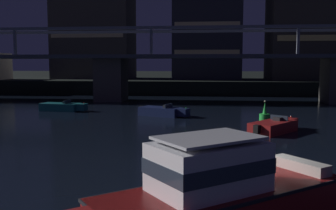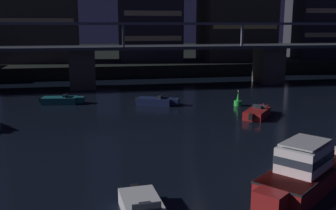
{
  "view_description": "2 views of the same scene",
  "coord_description": "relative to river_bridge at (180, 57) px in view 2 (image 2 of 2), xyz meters",
  "views": [
    {
      "loc": [
        -1.72,
        -13.64,
        4.87
      ],
      "look_at": [
        -4.77,
        15.74,
        1.72
      ],
      "focal_mm": 41.58,
      "sensor_mm": 36.0,
      "label": 1
    },
    {
      "loc": [
        -12.89,
        -21.23,
        9.02
      ],
      "look_at": [
        -6.03,
        14.59,
        1.52
      ],
      "focal_mm": 41.7,
      "sensor_mm": 36.0,
      "label": 2
    }
  ],
  "objects": [
    {
      "name": "speedboat_mid_left",
      "position": [
        -16.7,
        -11.62,
        -3.86
      ],
      "size": [
        5.23,
        2.28,
        1.16
      ],
      "color": "#196066",
      "rests_on": "ground"
    },
    {
      "name": "speedboat_mid_right",
      "position": [
        -5.94,
        -14.31,
        -3.86
      ],
      "size": [
        5.04,
        3.2,
        1.16
      ],
      "color": "#19234C",
      "rests_on": "ground"
    },
    {
      "name": "cabin_cruiser_near_left",
      "position": [
        -1.47,
        -38.92,
        -3.22
      ],
      "size": [
        8.47,
        7.25,
        2.79
      ],
      "color": "maroon",
      "rests_on": "ground"
    },
    {
      "name": "river_bridge",
      "position": [
        0.0,
        0.0,
        0.0
      ],
      "size": [
        92.69,
        6.4,
        9.38
      ],
      "color": "#4C4944",
      "rests_on": "ground"
    },
    {
      "name": "channel_buoy",
      "position": [
        3.1,
        -16.57,
        -3.79
      ],
      "size": [
        0.9,
        0.9,
        1.76
      ],
      "color": "green",
      "rests_on": "ground"
    },
    {
      "name": "ground_plane",
      "position": [
        -0.0,
        -36.48,
        -4.27
      ],
      "size": [
        400.0,
        400.0,
        0.0
      ],
      "primitive_type": "plane",
      "color": "black"
    },
    {
      "name": "speedboat_near_right",
      "position": [
        3.01,
        -22.17,
        -3.86
      ],
      "size": [
        4.08,
        4.64,
        1.16
      ],
      "color": "maroon",
      "rests_on": "ground"
    },
    {
      "name": "tower_west_tall",
      "position": [
        -2.02,
        17.77,
        9.17
      ],
      "size": [
        11.34,
        9.35,
        22.79
      ],
      "color": "#282833",
      "rests_on": "far_riverbank"
    },
    {
      "name": "far_riverbank",
      "position": [
        -0.0,
        48.01,
        -3.17
      ],
      "size": [
        240.0,
        80.0,
        2.2
      ],
      "primitive_type": "cube",
      "color": "black",
      "rests_on": "ground"
    }
  ]
}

